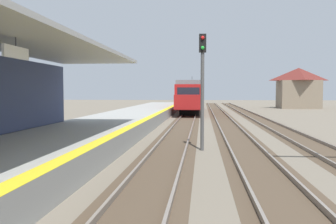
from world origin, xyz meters
TOP-DOWN VIEW (x-y plane):
  - station_platform at (-2.50, 16.00)m, footprint 5.00×80.00m
  - track_pair_nearest_platform at (1.90, 20.00)m, footprint 2.34×120.00m
  - track_pair_middle at (5.30, 20.00)m, footprint 2.34×120.00m
  - track_pair_far_side at (8.70, 20.00)m, footprint 2.34×120.00m
  - approaching_train at (1.90, 43.71)m, footprint 2.93×19.60m
  - rail_signal_post at (3.34, 14.35)m, footprint 0.32×0.34m
  - distant_trackside_house at (18.49, 56.27)m, footprint 6.60×5.28m

SIDE VIEW (x-z plane):
  - track_pair_nearest_platform at x=1.90m, z-range -0.03..0.13m
  - track_pair_middle at x=5.30m, z-range -0.03..0.13m
  - track_pair_far_side at x=8.70m, z-range -0.03..0.13m
  - station_platform at x=-2.50m, z-range 0.00..0.90m
  - approaching_train at x=1.90m, z-range -0.20..4.56m
  - rail_signal_post at x=3.34m, z-range 0.59..5.79m
  - distant_trackside_house at x=18.49m, z-range 0.14..6.54m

